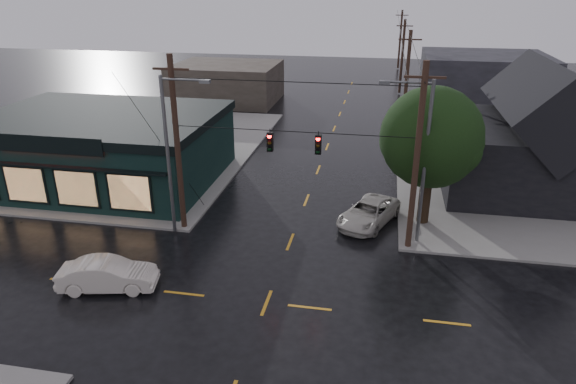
% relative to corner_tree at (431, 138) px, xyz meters
% --- Properties ---
extents(ground_plane, '(160.00, 160.00, 0.00)m').
position_rel_corner_tree_xyz_m(ground_plane, '(-7.43, -9.80, -5.39)').
color(ground_plane, black).
extents(sidewalk_nw, '(28.00, 28.00, 0.15)m').
position_rel_corner_tree_xyz_m(sidewalk_nw, '(-27.43, 10.20, -5.32)').
color(sidewalk_nw, gray).
rests_on(sidewalk_nw, ground).
extents(pizza_shop, '(16.30, 12.34, 4.90)m').
position_rel_corner_tree_xyz_m(pizza_shop, '(-22.43, 3.14, -2.84)').
color(pizza_shop, black).
rests_on(pizza_shop, ground).
extents(ne_building, '(12.60, 11.60, 8.75)m').
position_rel_corner_tree_xyz_m(ne_building, '(7.57, 7.20, -0.92)').
color(ne_building, black).
rests_on(ne_building, ground).
extents(corner_tree, '(5.83, 5.83, 8.19)m').
position_rel_corner_tree_xyz_m(corner_tree, '(0.00, 0.00, 0.00)').
color(corner_tree, black).
rests_on(corner_tree, ground).
extents(utility_pole_nw, '(2.00, 0.32, 10.15)m').
position_rel_corner_tree_xyz_m(utility_pole_nw, '(-13.93, -3.30, -5.39)').
color(utility_pole_nw, '#302015').
rests_on(utility_pole_nw, ground).
extents(utility_pole_ne, '(2.00, 0.32, 10.15)m').
position_rel_corner_tree_xyz_m(utility_pole_ne, '(-0.93, -3.30, -5.39)').
color(utility_pole_ne, '#302015').
rests_on(utility_pole_ne, ground).
extents(utility_pole_far_a, '(2.00, 0.32, 9.65)m').
position_rel_corner_tree_xyz_m(utility_pole_far_a, '(-0.93, 18.20, -5.39)').
color(utility_pole_far_a, '#302015').
rests_on(utility_pole_far_a, ground).
extents(utility_pole_far_b, '(2.00, 0.32, 9.15)m').
position_rel_corner_tree_xyz_m(utility_pole_far_b, '(-0.93, 38.20, -5.39)').
color(utility_pole_far_b, '#302015').
rests_on(utility_pole_far_b, ground).
extents(utility_pole_far_c, '(2.00, 0.32, 9.15)m').
position_rel_corner_tree_xyz_m(utility_pole_far_c, '(-0.93, 58.20, -5.39)').
color(utility_pole_far_c, '#302015').
rests_on(utility_pole_far_c, ground).
extents(span_signal_assembly, '(13.00, 0.48, 1.23)m').
position_rel_corner_tree_xyz_m(span_signal_assembly, '(-7.34, -3.30, 0.30)').
color(span_signal_assembly, black).
rests_on(span_signal_assembly, ground).
extents(streetlight_nw, '(5.40, 0.30, 9.15)m').
position_rel_corner_tree_xyz_m(streetlight_nw, '(-14.23, -4.00, -5.39)').
color(streetlight_nw, slate).
rests_on(streetlight_nw, ground).
extents(streetlight_ne, '(5.40, 0.30, 9.15)m').
position_rel_corner_tree_xyz_m(streetlight_ne, '(-0.43, -2.60, -5.39)').
color(streetlight_ne, slate).
rests_on(streetlight_ne, ground).
extents(bg_building_west, '(12.00, 10.00, 4.40)m').
position_rel_corner_tree_xyz_m(bg_building_west, '(-21.43, 30.20, -3.19)').
color(bg_building_west, '#362F27').
rests_on(bg_building_west, ground).
extents(bg_building_east, '(14.00, 12.00, 5.60)m').
position_rel_corner_tree_xyz_m(bg_building_east, '(8.57, 35.20, -2.59)').
color(bg_building_east, black).
rests_on(bg_building_east, ground).
extents(sedan_cream, '(4.81, 2.53, 1.51)m').
position_rel_corner_tree_xyz_m(sedan_cream, '(-15.10, -10.04, -4.64)').
color(sedan_cream, silver).
rests_on(sedan_cream, ground).
extents(suv_silver, '(4.10, 5.61, 1.42)m').
position_rel_corner_tree_xyz_m(suv_silver, '(-3.22, -0.60, -4.68)').
color(suv_silver, beige).
rests_on(suv_silver, ground).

